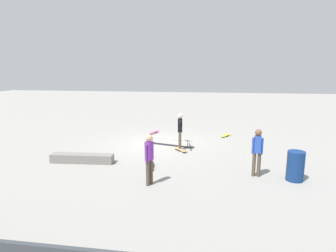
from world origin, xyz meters
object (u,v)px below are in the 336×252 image
Objects in this scene: skate_ledge at (82,158)px; loose_skateboard_yellow at (226,135)px; skateboard_main at (180,149)px; trash_bin at (295,166)px; loose_skateboard_black at (151,166)px; skater_main at (180,129)px; loose_skateboard_pink at (154,132)px; bystander_purple_shirt at (149,157)px; grind_rail at (170,142)px; bystander_blue_shirt at (257,150)px.

loose_skateboard_yellow is at bearing -137.26° from skate_ledge.
skateboard_main is 4.76m from trash_bin.
trash_bin reaches higher than loose_skateboard_black.
skate_ledge is 1.47× the size of skater_main.
skater_main is 3.61m from loose_skateboard_yellow.
bystander_purple_shirt is at bearing 30.26° from loose_skateboard_pink.
skate_ledge is at bearing 60.96° from grind_rail.
skate_ledge reaches higher than skateboard_main.
loose_skateboard_pink is 0.87× the size of trash_bin.
loose_skateboard_yellow is (-2.55, -6.72, -0.81)m from bystander_purple_shirt.
loose_skateboard_pink is at bearing -46.11° from trash_bin.
skateboard_main is 0.80× the size of trash_bin.
skate_ledge is at bearing 2.36° from loose_skateboard_pink.
bystander_purple_shirt is (3.28, 1.21, -0.01)m from bystander_blue_shirt.
grind_rail is 4.10m from skate_ledge.
loose_skateboard_pink is at bearing -48.09° from bystander_blue_shirt.
grind_rail is 5.74m from trash_bin.
grind_rail is at bearing 46.97° from loose_skateboard_pink.
skate_ledge is at bearing -4.90° from trash_bin.
skater_main reaches higher than grind_rail.
bystander_purple_shirt reaches higher than loose_skateboard_pink.
loose_skateboard_pink is at bearing -47.67° from grind_rail.
loose_skateboard_yellow is (0.73, -5.51, -0.81)m from bystander_blue_shirt.
skate_ledge is at bearing -0.58° from bystander_blue_shirt.
loose_skateboard_pink is (4.54, -5.72, -0.81)m from bystander_blue_shirt.
grind_rail reaches higher than loose_skateboard_pink.
skate_ledge is 1.50× the size of bystander_purple_shirt.
skate_ledge is at bearing 86.11° from bystander_purple_shirt.
skateboard_main and loose_skateboard_pink have the same top height.
loose_skateboard_black is at bearing 36.33° from bystander_purple_shirt.
loose_skateboard_yellow is (-2.07, -2.83, -0.85)m from skater_main.
bystander_blue_shirt reaches higher than skate_ledge.
bystander_purple_shirt reaches higher than loose_skateboard_yellow.
skater_main reaches higher than trash_bin.
skateboard_main is at bearing 17.58° from bystander_purple_shirt.
bystander_blue_shirt is 1.66× the size of trash_bin.
trash_bin is (-5.68, 5.91, 0.40)m from loose_skateboard_pink.
skater_main is (-3.42, -2.23, 0.76)m from skate_ledge.
loose_skateboard_black and loose_skateboard_pink have the same top height.
trash_bin is at bearing 175.10° from skate_ledge.
grind_rail is 1.05m from skateboard_main.
skater_main is 0.87m from skateboard_main.
loose_skateboard_yellow is (-2.61, -2.13, -0.07)m from grind_rail.
skater_main is 1.02× the size of bystander_purple_shirt.
skater_main is at bearing -146.81° from skate_ledge.
skater_main reaches higher than bystander_purple_shirt.
skate_ledge is 2.85× the size of loose_skateboard_pink.
skater_main is at bearing 18.43° from bystander_purple_shirt.
loose_skateboard_yellow is (-5.48, -5.07, -0.09)m from skate_ledge.
grind_rail is 1.46× the size of skater_main.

